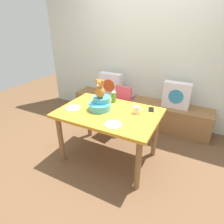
# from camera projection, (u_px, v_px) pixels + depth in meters

# --- Properties ---
(ground_plane) EXTENTS (8.00, 8.00, 0.00)m
(ground_plane) POSITION_uv_depth(u_px,v_px,m) (109.00, 156.00, 2.78)
(ground_plane) COLOR brown
(back_wall) EXTENTS (4.40, 0.10, 2.60)m
(back_wall) POSITION_uv_depth(u_px,v_px,m) (147.00, 52.00, 3.36)
(back_wall) COLOR silver
(back_wall) RESTS_ON ground_plane
(window_bench) EXTENTS (2.60, 0.44, 0.46)m
(window_bench) POSITION_uv_depth(u_px,v_px,m) (138.00, 111.00, 3.62)
(window_bench) COLOR olive
(window_bench) RESTS_ON ground_plane
(pillow_floral_left) EXTENTS (0.44, 0.15, 0.44)m
(pillow_floral_left) POSITION_uv_depth(u_px,v_px,m) (111.00, 85.00, 3.65)
(pillow_floral_left) COLOR silver
(pillow_floral_left) RESTS_ON window_bench
(pillow_floral_right) EXTENTS (0.44, 0.15, 0.44)m
(pillow_floral_right) POSITION_uv_depth(u_px,v_px,m) (177.00, 95.00, 3.14)
(pillow_floral_right) COLOR silver
(pillow_floral_right) RESTS_ON window_bench
(book_stack) EXTENTS (0.20, 0.14, 0.05)m
(book_stack) POSITION_uv_depth(u_px,v_px,m) (128.00, 97.00, 3.59)
(book_stack) COLOR #985B95
(book_stack) RESTS_ON window_bench
(dining_table) EXTENTS (1.30, 0.88, 0.74)m
(dining_table) POSITION_uv_depth(u_px,v_px,m) (109.00, 119.00, 2.50)
(dining_table) COLOR orange
(dining_table) RESTS_ON ground_plane
(highchair) EXTENTS (0.36, 0.49, 0.79)m
(highchair) POSITION_uv_depth(u_px,v_px,m) (119.00, 103.00, 3.23)
(highchair) COLOR #D84C59
(highchair) RESTS_ON ground_plane
(infant_seat_teal) EXTENTS (0.30, 0.33, 0.16)m
(infant_seat_teal) POSITION_uv_depth(u_px,v_px,m) (100.00, 104.00, 2.50)
(infant_seat_teal) COLOR #3DA2B8
(infant_seat_teal) RESTS_ON dining_table
(teddy_bear) EXTENTS (0.13, 0.12, 0.25)m
(teddy_bear) POSITION_uv_depth(u_px,v_px,m) (100.00, 89.00, 2.40)
(teddy_bear) COLOR #B76C29
(teddy_bear) RESTS_ON infant_seat_teal
(ketchup_bottle) EXTENTS (0.07, 0.07, 0.18)m
(ketchup_bottle) POSITION_uv_depth(u_px,v_px,m) (114.00, 96.00, 2.70)
(ketchup_bottle) COLOR #4C8C33
(ketchup_bottle) RESTS_ON dining_table
(coffee_mug) EXTENTS (0.12, 0.08, 0.09)m
(coffee_mug) POSITION_uv_depth(u_px,v_px,m) (137.00, 110.00, 2.39)
(coffee_mug) COLOR silver
(coffee_mug) RESTS_ON dining_table
(dinner_plate_near) EXTENTS (0.20, 0.20, 0.01)m
(dinner_plate_near) POSITION_uv_depth(u_px,v_px,m) (113.00, 125.00, 2.14)
(dinner_plate_near) COLOR white
(dinner_plate_near) RESTS_ON dining_table
(dinner_plate_far) EXTENTS (0.20, 0.20, 0.01)m
(dinner_plate_far) POSITION_uv_depth(u_px,v_px,m) (73.00, 108.00, 2.54)
(dinner_plate_far) COLOR white
(dinner_plate_far) RESTS_ON dining_table
(cell_phone) EXTENTS (0.11, 0.16, 0.01)m
(cell_phone) POSITION_uv_depth(u_px,v_px,m) (151.00, 110.00, 2.50)
(cell_phone) COLOR black
(cell_phone) RESTS_ON dining_table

